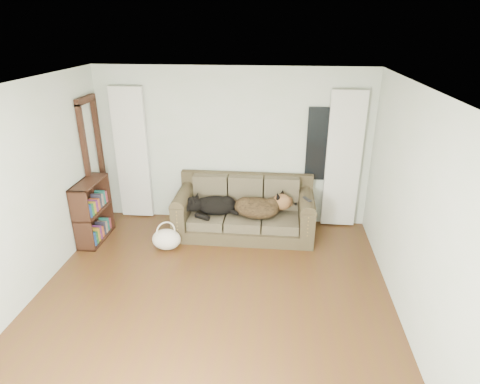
# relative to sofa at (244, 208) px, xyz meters

# --- Properties ---
(floor) EXTENTS (5.00, 5.00, 0.00)m
(floor) POSITION_rel_sofa_xyz_m (-0.25, -1.97, -0.45)
(floor) COLOR #4A2A15
(floor) RESTS_ON ground
(ceiling) EXTENTS (5.00, 5.00, 0.00)m
(ceiling) POSITION_rel_sofa_xyz_m (-0.25, -1.97, 2.15)
(ceiling) COLOR white
(ceiling) RESTS_ON ground
(wall_back) EXTENTS (4.50, 0.04, 2.60)m
(wall_back) POSITION_rel_sofa_xyz_m (-0.25, 0.53, 0.85)
(wall_back) COLOR silver
(wall_back) RESTS_ON ground
(wall_left) EXTENTS (0.04, 5.00, 2.60)m
(wall_left) POSITION_rel_sofa_xyz_m (-2.50, -1.97, 0.85)
(wall_left) COLOR silver
(wall_left) RESTS_ON ground
(wall_right) EXTENTS (0.04, 5.00, 2.60)m
(wall_right) POSITION_rel_sofa_xyz_m (2.00, -1.97, 0.85)
(wall_right) COLOR silver
(wall_right) RESTS_ON ground
(curtain_left) EXTENTS (0.55, 0.08, 2.25)m
(curtain_left) POSITION_rel_sofa_xyz_m (-1.95, 0.45, 0.70)
(curtain_left) COLOR silver
(curtain_left) RESTS_ON ground
(curtain_right) EXTENTS (0.55, 0.08, 2.25)m
(curtain_right) POSITION_rel_sofa_xyz_m (1.55, 0.45, 0.70)
(curtain_right) COLOR silver
(curtain_right) RESTS_ON ground
(window_pane) EXTENTS (0.50, 0.03, 1.20)m
(window_pane) POSITION_rel_sofa_xyz_m (1.20, 0.50, 0.95)
(window_pane) COLOR black
(window_pane) RESTS_ON wall_back
(door_casing) EXTENTS (0.07, 0.60, 2.10)m
(door_casing) POSITION_rel_sofa_xyz_m (-2.45, 0.07, 0.60)
(door_casing) COLOR black
(door_casing) RESTS_ON ground
(sofa) EXTENTS (2.20, 0.95, 0.90)m
(sofa) POSITION_rel_sofa_xyz_m (0.00, 0.00, 0.00)
(sofa) COLOR #3E2D1C
(sofa) RESTS_ON floor
(dog_black_lab) EXTENTS (0.67, 0.47, 0.28)m
(dog_black_lab) POSITION_rel_sofa_xyz_m (-0.49, -0.03, 0.03)
(dog_black_lab) COLOR black
(dog_black_lab) RESTS_ON sofa
(dog_shepherd) EXTENTS (0.82, 0.64, 0.33)m
(dog_shepherd) POSITION_rel_sofa_xyz_m (0.25, -0.06, 0.04)
(dog_shepherd) COLOR black
(dog_shepherd) RESTS_ON sofa
(tv_remote) EXTENTS (0.14, 0.19, 0.02)m
(tv_remote) POSITION_rel_sofa_xyz_m (0.98, -0.18, 0.28)
(tv_remote) COLOR black
(tv_remote) RESTS_ON sofa
(tote_bag) EXTENTS (0.52, 0.45, 0.32)m
(tote_bag) POSITION_rel_sofa_xyz_m (-1.13, -0.62, -0.29)
(tote_bag) COLOR silver
(tote_bag) RESTS_ON floor
(bookshelf) EXTENTS (0.34, 0.81, 0.99)m
(bookshelf) POSITION_rel_sofa_xyz_m (-2.34, -0.43, 0.05)
(bookshelf) COLOR black
(bookshelf) RESTS_ON floor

